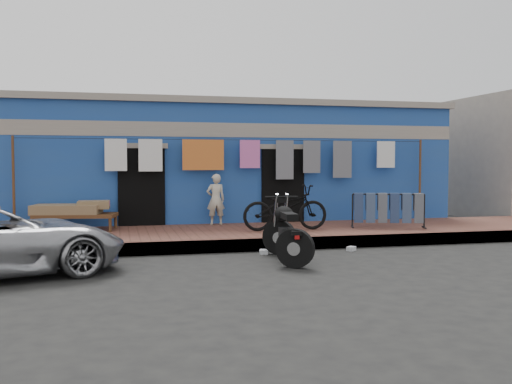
# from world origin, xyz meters

# --- Properties ---
(ground) EXTENTS (80.00, 80.00, 0.00)m
(ground) POSITION_xyz_m (0.00, 0.00, 0.00)
(ground) COLOR black
(ground) RESTS_ON ground
(sidewalk) EXTENTS (28.00, 3.00, 0.25)m
(sidewalk) POSITION_xyz_m (0.00, 3.00, 0.12)
(sidewalk) COLOR brown
(sidewalk) RESTS_ON ground
(curb) EXTENTS (28.00, 0.10, 0.25)m
(curb) POSITION_xyz_m (0.00, 1.55, 0.12)
(curb) COLOR gray
(curb) RESTS_ON ground
(building) EXTENTS (12.20, 5.20, 3.36)m
(building) POSITION_xyz_m (-0.00, 6.99, 1.69)
(building) COLOR #1F4699
(building) RESTS_ON ground
(clothesline) EXTENTS (10.06, 0.06, 2.10)m
(clothesline) POSITION_xyz_m (0.39, 4.25, 1.80)
(clothesline) COLOR brown
(clothesline) RESTS_ON sidewalk
(seated_person) EXTENTS (0.45, 0.31, 1.23)m
(seated_person) POSITION_xyz_m (-0.46, 4.20, 0.86)
(seated_person) COLOR beige
(seated_person) RESTS_ON sidewalk
(bicycle) EXTENTS (1.92, 0.69, 1.24)m
(bicycle) POSITION_xyz_m (0.86, 2.77, 0.87)
(bicycle) COLOR black
(bicycle) RESTS_ON sidewalk
(motorcycle) EXTENTS (0.94, 1.86, 1.13)m
(motorcycle) POSITION_xyz_m (0.16, 0.35, 0.57)
(motorcycle) COLOR black
(motorcycle) RESTS_ON ground
(charpoy) EXTENTS (2.14, 1.51, 0.62)m
(charpoy) POSITION_xyz_m (-3.66, 3.89, 0.56)
(charpoy) COLOR brown
(charpoy) RESTS_ON sidewalk
(jeans_rack) EXTENTS (1.93, 1.39, 0.82)m
(jeans_rack) POSITION_xyz_m (3.30, 2.67, 0.66)
(jeans_rack) COLOR black
(jeans_rack) RESTS_ON sidewalk
(litter_a) EXTENTS (0.22, 0.21, 0.08)m
(litter_a) POSITION_xyz_m (0.54, 1.20, 0.04)
(litter_a) COLOR silver
(litter_a) RESTS_ON ground
(litter_b) EXTENTS (0.22, 0.21, 0.09)m
(litter_b) POSITION_xyz_m (1.74, 1.15, 0.04)
(litter_b) COLOR silver
(litter_b) RESTS_ON ground
(litter_c) EXTENTS (0.22, 0.24, 0.08)m
(litter_c) POSITION_xyz_m (-0.04, 1.20, 0.04)
(litter_c) COLOR silver
(litter_c) RESTS_ON ground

